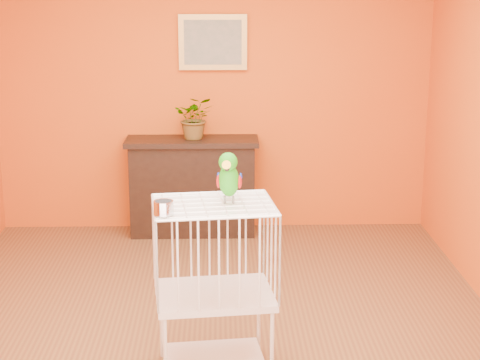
{
  "coord_description": "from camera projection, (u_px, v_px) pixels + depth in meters",
  "views": [
    {
      "loc": [
        0.05,
        -5.11,
        2.37
      ],
      "look_at": [
        0.17,
        -0.67,
        1.21
      ],
      "focal_mm": 60.0,
      "sensor_mm": 36.0,
      "label": 1
    }
  ],
  "objects": [
    {
      "name": "ground",
      "position": [
        213.0,
        325.0,
        5.54
      ],
      "size": [
        4.5,
        4.5,
        0.0
      ],
      "primitive_type": "plane",
      "color": "brown",
      "rests_on": "ground"
    },
    {
      "name": "feed_cup",
      "position": [
        164.0,
        208.0,
        4.41
      ],
      "size": [
        0.11,
        0.11,
        0.08
      ],
      "primitive_type": "cylinder",
      "color": "silver",
      "rests_on": "birdcage"
    },
    {
      "name": "console_cabinet",
      "position": [
        192.0,
        186.0,
        7.39
      ],
      "size": [
        1.21,
        0.43,
        0.9
      ],
      "color": "black",
      "rests_on": "ground"
    },
    {
      "name": "parrot",
      "position": [
        229.0,
        177.0,
        4.62
      ],
      "size": [
        0.16,
        0.28,
        0.31
      ],
      "rotation": [
        0.0,
        0.0,
        -0.14
      ],
      "color": "#59544C",
      "rests_on": "birdcage"
    },
    {
      "name": "framed_picture",
      "position": [
        213.0,
        42.0,
        7.24
      ],
      "size": [
        0.62,
        0.04,
        0.5
      ],
      "color": "#C39445",
      "rests_on": "room_shell"
    },
    {
      "name": "birdcage",
      "position": [
        214.0,
        286.0,
        4.77
      ],
      "size": [
        0.74,
        0.6,
        1.06
      ],
      "rotation": [
        0.0,
        0.0,
        0.11
      ],
      "color": "silver",
      "rests_on": "ground"
    },
    {
      "name": "potted_plant",
      "position": [
        195.0,
        123.0,
        7.21
      ],
      "size": [
        0.37,
        0.4,
        0.3
      ],
      "primitive_type": "imported",
      "rotation": [
        0.0,
        0.0,
        -0.04
      ],
      "color": "#26722D",
      "rests_on": "console_cabinet"
    },
    {
      "name": "room_shell",
      "position": [
        211.0,
        98.0,
        5.14
      ],
      "size": [
        4.5,
        4.5,
        4.5
      ],
      "color": "#D75714",
      "rests_on": "ground"
    }
  ]
}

